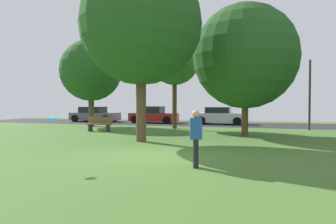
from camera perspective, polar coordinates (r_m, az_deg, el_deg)
name	(u,v)px	position (r m, az deg, el deg)	size (l,w,h in m)	color
ground_plane	(149,155)	(10.78, -3.38, -7.76)	(44.00, 44.00, 0.00)	#47702D
road_strip	(217,124)	(26.29, 8.74, -2.17)	(44.00, 6.40, 0.01)	#28282B
oak_tree_right	(91,70)	(24.73, -13.61, 7.25)	(4.61, 4.61, 6.50)	brown
oak_tree_center	(141,24)	(14.93, -4.87, 15.39)	(5.51, 5.51, 8.07)	brown
maple_tree_far	(175,61)	(21.88, 1.18, 9.17)	(3.36, 3.36, 6.32)	brown
oak_tree_left	(245,56)	(17.65, 13.66, 9.65)	(5.57, 5.57, 7.01)	brown
person_thrower	(196,136)	(8.69, 5.00, -4.34)	(0.37, 0.30, 1.57)	black
frisbee_disc	(52,118)	(9.28, -20.06, -1.00)	(0.38, 0.38, 0.07)	#2DB2E0
parked_car_grey	(95,115)	(30.28, -13.00, -0.49)	(4.42, 2.05, 1.38)	slate
parked_car_red	(153,115)	(27.81, -2.64, -0.60)	(4.08, 2.04, 1.44)	#B21E1E
parked_car_white	(220,116)	(26.44, 9.29, -0.75)	(4.01, 2.09, 1.39)	white
park_bench	(100,124)	(19.96, -12.13, -2.09)	(1.60, 0.45, 0.90)	brown
street_lamp_post	(310,95)	(22.36, 24.00, 2.79)	(0.14, 0.14, 4.50)	#2D2D33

